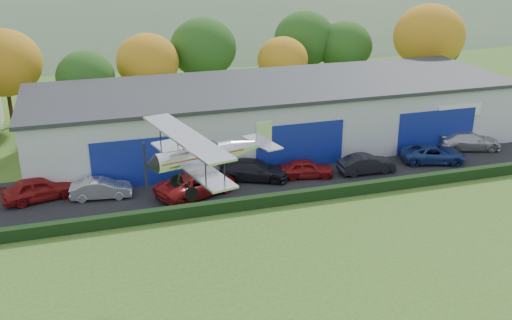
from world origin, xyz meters
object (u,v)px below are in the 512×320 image
object	(u,v)px
car_1	(101,189)
car_6	(433,154)
car_0	(39,188)
car_7	(468,140)
biplane	(206,152)
car_2	(196,184)
car_3	(254,170)
car_4	(306,168)
hangar	(275,114)
car_5	(367,164)

from	to	relation	value
car_1	car_6	size ratio (longest dim) A/B	0.82
car_0	car_7	xyz separation A→B (m)	(34.02, -0.05, -0.05)
car_6	biplane	size ratio (longest dim) A/B	0.63
car_2	car_3	size ratio (longest dim) A/B	1.13
car_1	car_4	xyz separation A→B (m)	(14.76, -0.72, 0.00)
car_0	car_4	bearing A→B (deg)	-108.48
car_3	hangar	bearing A→B (deg)	-5.58
hangar	car_5	world-z (taller)	hangar
car_2	biplane	size ratio (longest dim) A/B	0.73
car_6	car_3	bearing A→B (deg)	103.09
car_3	car_1	bearing A→B (deg)	113.58
car_6	car_5	bearing A→B (deg)	110.68
hangar	car_4	distance (m)	8.19
car_1	car_5	bearing A→B (deg)	-87.13
car_1	biplane	xyz separation A→B (m)	(4.85, -11.74, 6.26)
car_6	car_7	distance (m)	4.85
car_6	car_0	bearing A→B (deg)	102.98
car_0	car_1	world-z (taller)	car_0
car_0	car_3	size ratio (longest dim) A/B	0.94
hangar	car_3	distance (m)	8.51
hangar	car_4	world-z (taller)	hangar
car_2	biplane	bearing A→B (deg)	147.55
car_7	car_6	bearing A→B (deg)	125.85
hangar	car_2	bearing A→B (deg)	-135.04
hangar	car_2	size ratio (longest dim) A/B	6.99
biplane	car_6	bearing A→B (deg)	14.92
car_4	biplane	bearing A→B (deg)	150.65
car_2	car_7	xyz separation A→B (m)	(23.68, 2.32, -0.03)
car_0	car_1	distance (m)	4.14
car_1	car_3	xyz separation A→B (m)	(10.93, -0.01, 0.07)
car_5	car_3	bearing A→B (deg)	83.72
car_5	biplane	size ratio (longest dim) A/B	0.54
hangar	car_6	size ratio (longest dim) A/B	8.08
car_7	car_0	bearing A→B (deg)	104.57
car_2	car_7	world-z (taller)	car_2
car_7	biplane	world-z (taller)	biplane
car_4	car_7	xyz separation A→B (m)	(15.23, 1.60, 0.09)
car_0	car_5	xyz separation A→B (m)	(23.45, -2.25, -0.11)
car_1	car_3	distance (m)	10.93
hangar	car_7	world-z (taller)	hangar
hangar	car_7	xyz separation A→B (m)	(15.00, -6.35, -1.83)
car_7	biplane	distance (m)	28.80
car_1	car_7	world-z (taller)	car_7
car_5	car_2	bearing A→B (deg)	92.97
car_2	car_5	world-z (taller)	car_2
car_0	hangar	bearing A→B (deg)	-85.12
car_1	hangar	bearing A→B (deg)	-57.48
car_6	biplane	xyz separation A→B (m)	(-20.61, -10.88, 6.24)
car_3	car_4	distance (m)	3.89
car_0	car_5	bearing A→B (deg)	-108.93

